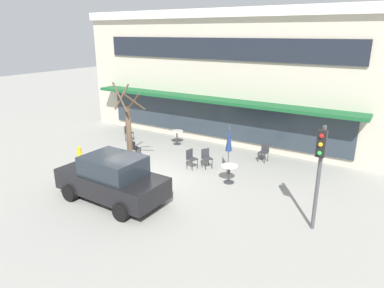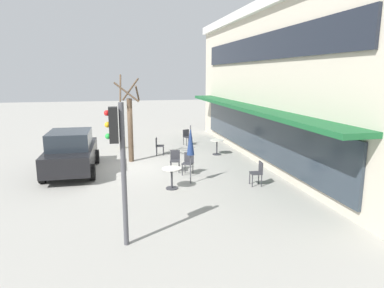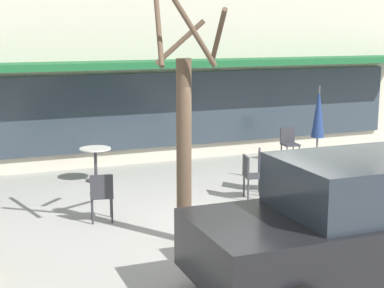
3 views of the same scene
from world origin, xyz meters
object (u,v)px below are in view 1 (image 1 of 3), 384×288
at_px(cafe_table_near_wall, 177,135).
at_px(cafe_chair_2, 206,157).
at_px(cafe_chair_4, 128,132).
at_px(fire_hydrant, 79,153).
at_px(patio_umbrella_green_folded, 229,139).
at_px(cafe_chair_3, 264,151).
at_px(cafe_table_streetside, 229,171).
at_px(traffic_light_pole, 320,162).
at_px(cafe_chair_0, 191,157).
at_px(parked_sedan, 112,179).
at_px(street_tree, 129,134).
at_px(cafe_chair_1, 134,148).

bearing_deg(cafe_table_near_wall, cafe_chair_2, -34.58).
distance_m(cafe_chair_4, fire_hydrant, 3.61).
bearing_deg(patio_umbrella_green_folded, cafe_chair_2, 172.11).
bearing_deg(cafe_chair_2, cafe_chair_3, 48.19).
relative_size(cafe_chair_3, cafe_chair_4, 1.00).
relative_size(cafe_table_near_wall, cafe_chair_2, 0.85).
bearing_deg(cafe_table_near_wall, cafe_chair_4, -160.26).
bearing_deg(cafe_chair_4, cafe_table_streetside, -15.72).
xyz_separation_m(cafe_table_near_wall, traffic_light_pole, (8.57, -4.92, 1.78)).
xyz_separation_m(cafe_table_streetside, patio_umbrella_green_folded, (-0.44, 0.78, 1.11)).
distance_m(cafe_chair_2, traffic_light_pole, 6.37).
bearing_deg(cafe_chair_2, cafe_table_streetside, -30.05).
distance_m(cafe_chair_0, cafe_chair_2, 0.71).
bearing_deg(cafe_chair_4, parked_sedan, -51.93).
relative_size(cafe_chair_4, traffic_light_pole, 0.26).
distance_m(traffic_light_pole, fire_hydrant, 11.37).
bearing_deg(parked_sedan, patio_umbrella_green_folded, 60.94).
bearing_deg(cafe_table_near_wall, fire_hydrant, -119.80).
xyz_separation_m(street_tree, fire_hydrant, (-3.08, -0.27, -1.40)).
xyz_separation_m(cafe_chair_2, cafe_chair_4, (-5.86, 1.17, 0.00)).
bearing_deg(fire_hydrant, cafe_chair_1, 39.25).
distance_m(cafe_chair_2, cafe_chair_3, 2.94).
bearing_deg(street_tree, cafe_chair_3, 43.34).
bearing_deg(patio_umbrella_green_folded, cafe_table_near_wall, 151.78).
distance_m(cafe_chair_1, cafe_chair_4, 2.90).
distance_m(cafe_table_near_wall, traffic_light_pole, 10.04).
height_order(cafe_chair_0, parked_sedan, parked_sedan).
height_order(cafe_table_near_wall, cafe_chair_3, cafe_chair_3).
bearing_deg(cafe_chair_2, patio_umbrella_green_folded, -7.89).
bearing_deg(fire_hydrant, cafe_table_near_wall, 60.20).
relative_size(cafe_chair_3, street_tree, 0.22).
xyz_separation_m(patio_umbrella_green_folded, cafe_chair_4, (-7.06, 1.33, -1.10)).
bearing_deg(cafe_table_streetside, cafe_chair_0, 167.18).
bearing_deg(traffic_light_pole, cafe_table_near_wall, 150.14).
xyz_separation_m(street_tree, traffic_light_pole, (8.11, -0.60, 0.54)).
distance_m(cafe_chair_3, street_tree, 6.47).
bearing_deg(cafe_chair_0, fire_hydrant, -158.99).
distance_m(cafe_table_streetside, cafe_chair_1, 5.32).
bearing_deg(cafe_chair_1, fire_hydrant, -140.75).
bearing_deg(cafe_chair_1, cafe_chair_2, 11.62).
bearing_deg(fire_hydrant, cafe_table_streetside, 11.48).
xyz_separation_m(cafe_table_near_wall, cafe_chair_4, (-2.74, -0.98, 0.01)).
height_order(parked_sedan, street_tree, street_tree).
bearing_deg(cafe_chair_0, cafe_chair_4, 163.11).
height_order(cafe_table_streetside, cafe_chair_2, cafe_chair_2).
relative_size(cafe_chair_3, fire_hydrant, 1.26).
bearing_deg(street_tree, fire_hydrant, -174.99).
bearing_deg(cafe_chair_1, street_tree, -54.21).
relative_size(cafe_chair_1, fire_hydrant, 1.26).
bearing_deg(cafe_chair_4, cafe_chair_0, -16.89).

